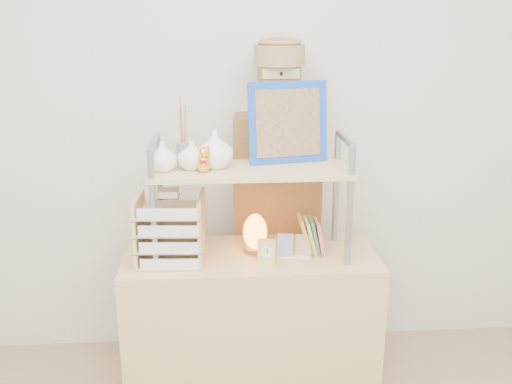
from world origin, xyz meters
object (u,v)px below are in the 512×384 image
desk (251,324)px  salt_lamp (255,233)px  cabinet (277,239)px  letter_tray (171,233)px

desk → salt_lamp: 0.47m
salt_lamp → cabinet: bearing=67.5°
letter_tray → desk: bearing=8.6°
cabinet → salt_lamp: bearing=-107.7°
salt_lamp → desk: bearing=-128.3°
letter_tray → cabinet: bearing=38.6°
desk → letter_tray: size_ratio=3.47×
desk → cabinet: (0.16, 0.37, 0.30)m
desk → salt_lamp: bearing=51.7°
cabinet → letter_tray: size_ratio=3.91×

